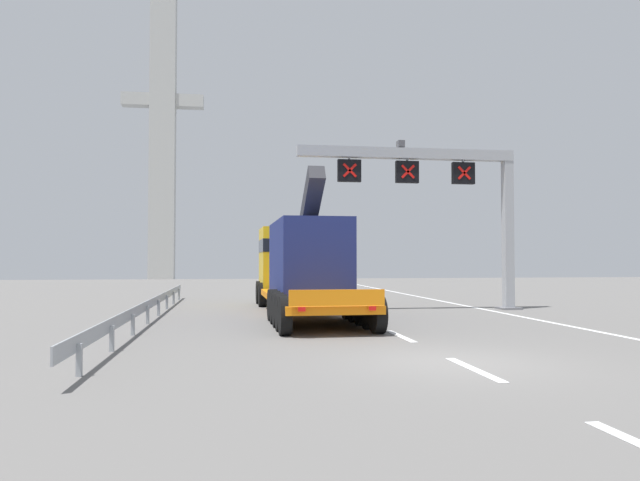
% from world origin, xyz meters
% --- Properties ---
extents(ground, '(112.00, 112.00, 0.00)m').
position_xyz_m(ground, '(0.00, 0.00, 0.00)').
color(ground, slate).
extents(lane_markings, '(0.20, 38.38, 0.01)m').
position_xyz_m(lane_markings, '(0.12, 11.89, 0.01)').
color(lane_markings, silver).
rests_on(lane_markings, ground).
extents(edge_line_right, '(0.20, 63.00, 0.01)m').
position_xyz_m(edge_line_right, '(6.20, 12.00, 0.01)').
color(edge_line_right, silver).
rests_on(edge_line_right, ground).
extents(overhead_lane_gantry, '(9.69, 0.90, 7.20)m').
position_xyz_m(overhead_lane_gantry, '(4.25, 12.47, 5.44)').
color(overhead_lane_gantry, '#9EA0A5').
rests_on(overhead_lane_gantry, ground).
extents(heavy_haul_truck_orange, '(3.17, 14.09, 5.30)m').
position_xyz_m(heavy_haul_truck_orange, '(-1.81, 12.27, 1.99)').
color(heavy_haul_truck_orange, orange).
rests_on(heavy_haul_truck_orange, ground).
extents(guardrail_left, '(0.13, 24.06, 0.76)m').
position_xyz_m(guardrail_left, '(-7.35, 10.03, 0.56)').
color(guardrail_left, '#999EA3').
rests_on(guardrail_left, ground).
extents(bridge_pylon_distant, '(9.00, 2.00, 32.42)m').
position_xyz_m(bridge_pylon_distant, '(-12.27, 56.75, 16.60)').
color(bridge_pylon_distant, '#B7B7B2').
rests_on(bridge_pylon_distant, ground).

